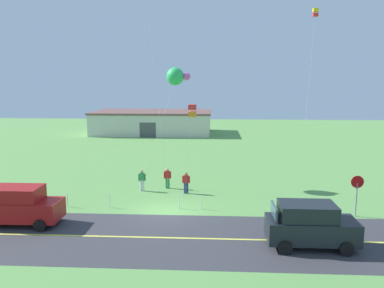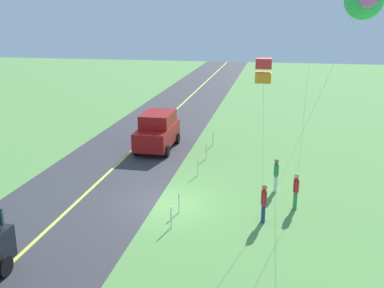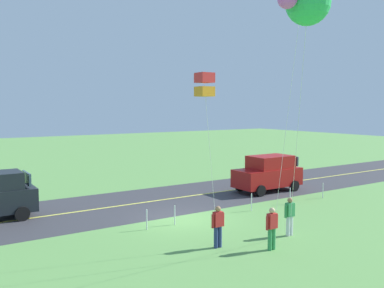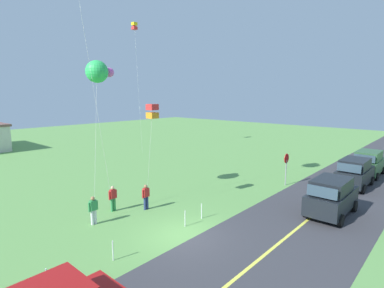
{
  "view_description": "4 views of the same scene",
  "coord_description": "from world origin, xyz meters",
  "px_view_note": "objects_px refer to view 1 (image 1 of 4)",
  "views": [
    {
      "loc": [
        3.01,
        -23.22,
        8.19
      ],
      "look_at": [
        1.63,
        1.63,
        4.12
      ],
      "focal_mm": 36.14,
      "sensor_mm": 36.0,
      "label": 1
    },
    {
      "loc": [
        17.7,
        4.45,
        8.09
      ],
      "look_at": [
        -0.73,
        0.96,
        2.57
      ],
      "focal_mm": 41.81,
      "sensor_mm": 36.0,
      "label": 2
    },
    {
      "loc": [
        10.24,
        16.48,
        5.31
      ],
      "look_at": [
        1.35,
        2.89,
        3.86
      ],
      "focal_mm": 38.83,
      "sensor_mm": 36.0,
      "label": 3
    },
    {
      "loc": [
        -10.42,
        -9.81,
        7.06
      ],
      "look_at": [
        1.7,
        0.94,
        4.43
      ],
      "focal_mm": 28.01,
      "sensor_mm": 36.0,
      "label": 4
    }
  ],
  "objects_px": {
    "person_adult_near": "(142,180)",
    "warehouse_distant": "(153,122)",
    "person_adult_companion": "(167,177)",
    "car_parked_west_near": "(21,205)",
    "person_child_watcher": "(186,182)",
    "car_suv_foreground": "(310,225)",
    "kite_red_low": "(176,76)",
    "stop_sign": "(357,188)",
    "kite_yellow_high": "(192,111)",
    "kite_green_far": "(315,13)"
  },
  "relations": [
    {
      "from": "car_parked_west_near",
      "to": "car_suv_foreground",
      "type": "bearing_deg",
      "value": -7.71
    },
    {
      "from": "warehouse_distant",
      "to": "person_child_watcher",
      "type": "bearing_deg",
      "value": -77.04
    },
    {
      "from": "person_adult_near",
      "to": "kite_red_low",
      "type": "distance_m",
      "value": 8.47
    },
    {
      "from": "person_child_watcher",
      "to": "warehouse_distant",
      "type": "xyz_separation_m",
      "value": [
        -7.6,
        33.05,
        0.89
      ]
    },
    {
      "from": "person_adult_companion",
      "to": "kite_red_low",
      "type": "xyz_separation_m",
      "value": [
        0.54,
        1.88,
        7.67
      ]
    },
    {
      "from": "car_parked_west_near",
      "to": "stop_sign",
      "type": "distance_m",
      "value": 19.86
    },
    {
      "from": "car_parked_west_near",
      "to": "stop_sign",
      "type": "xyz_separation_m",
      "value": [
        19.7,
        2.46,
        0.65
      ]
    },
    {
      "from": "car_suv_foreground",
      "to": "kite_green_far",
      "type": "xyz_separation_m",
      "value": [
        6.24,
        26.22,
        14.38
      ]
    },
    {
      "from": "stop_sign",
      "to": "person_adult_near",
      "type": "height_order",
      "value": "stop_sign"
    },
    {
      "from": "person_adult_companion",
      "to": "warehouse_distant",
      "type": "distance_m",
      "value": 32.33
    },
    {
      "from": "stop_sign",
      "to": "person_adult_near",
      "type": "xyz_separation_m",
      "value": [
        -14.03,
        4.76,
        -0.94
      ]
    },
    {
      "from": "kite_yellow_high",
      "to": "warehouse_distant",
      "type": "relative_size",
      "value": 0.36
    },
    {
      "from": "person_adult_companion",
      "to": "kite_yellow_high",
      "type": "distance_m",
      "value": 5.82
    },
    {
      "from": "car_suv_foreground",
      "to": "person_child_watcher",
      "type": "relative_size",
      "value": 2.75
    },
    {
      "from": "stop_sign",
      "to": "warehouse_distant",
      "type": "bearing_deg",
      "value": 116.08
    },
    {
      "from": "car_parked_west_near",
      "to": "warehouse_distant",
      "type": "bearing_deg",
      "value": 87.96
    },
    {
      "from": "car_parked_west_near",
      "to": "person_child_watcher",
      "type": "height_order",
      "value": "car_parked_west_near"
    },
    {
      "from": "kite_green_far",
      "to": "car_parked_west_near",
      "type": "bearing_deg",
      "value": -132.49
    },
    {
      "from": "car_parked_west_near",
      "to": "stop_sign",
      "type": "height_order",
      "value": "stop_sign"
    },
    {
      "from": "warehouse_distant",
      "to": "kite_red_low",
      "type": "bearing_deg",
      "value": -77.52
    },
    {
      "from": "kite_red_low",
      "to": "person_adult_near",
      "type": "bearing_deg",
      "value": -130.86
    },
    {
      "from": "person_adult_near",
      "to": "warehouse_distant",
      "type": "xyz_separation_m",
      "value": [
        -4.25,
        32.59,
        0.89
      ]
    },
    {
      "from": "car_suv_foreground",
      "to": "person_child_watcher",
      "type": "height_order",
      "value": "car_suv_foreground"
    },
    {
      "from": "stop_sign",
      "to": "person_child_watcher",
      "type": "xyz_separation_m",
      "value": [
        -10.68,
        4.31,
        -0.94
      ]
    },
    {
      "from": "kite_red_low",
      "to": "warehouse_distant",
      "type": "xyz_separation_m",
      "value": [
        -6.61,
        29.86,
        -6.78
      ]
    },
    {
      "from": "person_adult_near",
      "to": "person_adult_companion",
      "type": "bearing_deg",
      "value": -19.77
    },
    {
      "from": "kite_yellow_high",
      "to": "kite_green_far",
      "type": "height_order",
      "value": "kite_green_far"
    },
    {
      "from": "person_adult_near",
      "to": "kite_yellow_high",
      "type": "xyz_separation_m",
      "value": [
        3.82,
        -0.68,
        5.24
      ]
    },
    {
      "from": "car_parked_west_near",
      "to": "person_child_watcher",
      "type": "bearing_deg",
      "value": 36.89
    },
    {
      "from": "person_child_watcher",
      "to": "kite_green_far",
      "type": "distance_m",
      "value": 26.16
    },
    {
      "from": "person_child_watcher",
      "to": "person_adult_near",
      "type": "bearing_deg",
      "value": -110.23
    },
    {
      "from": "person_adult_near",
      "to": "kite_red_low",
      "type": "relative_size",
      "value": 0.17
    },
    {
      "from": "person_child_watcher",
      "to": "warehouse_distant",
      "type": "distance_m",
      "value": 33.92
    },
    {
      "from": "kite_green_far",
      "to": "kite_yellow_high",
      "type": "bearing_deg",
      "value": -125.62
    },
    {
      "from": "car_parked_west_near",
      "to": "person_adult_companion",
      "type": "relative_size",
      "value": 2.75
    },
    {
      "from": "person_adult_companion",
      "to": "kite_yellow_high",
      "type": "xyz_separation_m",
      "value": [
        2.0,
        -1.53,
        5.24
      ]
    },
    {
      "from": "car_suv_foreground",
      "to": "stop_sign",
      "type": "height_order",
      "value": "stop_sign"
    },
    {
      "from": "person_child_watcher",
      "to": "kite_green_far",
      "type": "height_order",
      "value": "kite_green_far"
    },
    {
      "from": "car_suv_foreground",
      "to": "person_adult_companion",
      "type": "relative_size",
      "value": 2.75
    },
    {
      "from": "warehouse_distant",
      "to": "car_suv_foreground",
      "type": "bearing_deg",
      "value": -71.06
    },
    {
      "from": "stop_sign",
      "to": "kite_yellow_high",
      "type": "relative_size",
      "value": 0.39
    },
    {
      "from": "kite_red_low",
      "to": "kite_yellow_high",
      "type": "distance_m",
      "value": 4.43
    },
    {
      "from": "car_suv_foreground",
      "to": "person_child_watcher",
      "type": "xyz_separation_m",
      "value": [
        -6.79,
        8.91,
        -0.29
      ]
    },
    {
      "from": "kite_red_low",
      "to": "warehouse_distant",
      "type": "relative_size",
      "value": 0.5
    },
    {
      "from": "kite_green_far",
      "to": "warehouse_distant",
      "type": "distance_m",
      "value": 29.38
    },
    {
      "from": "car_suv_foreground",
      "to": "stop_sign",
      "type": "xyz_separation_m",
      "value": [
        3.88,
        4.61,
        0.65
      ]
    },
    {
      "from": "person_adult_near",
      "to": "person_adult_companion",
      "type": "xyz_separation_m",
      "value": [
        1.82,
        0.84,
        0.0
      ]
    },
    {
      "from": "person_adult_companion",
      "to": "kite_red_low",
      "type": "distance_m",
      "value": 7.91
    },
    {
      "from": "kite_yellow_high",
      "to": "person_adult_companion",
      "type": "bearing_deg",
      "value": 142.64
    },
    {
      "from": "person_adult_companion",
      "to": "person_child_watcher",
      "type": "xyz_separation_m",
      "value": [
        1.53,
        -1.3,
        0.0
      ]
    }
  ]
}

